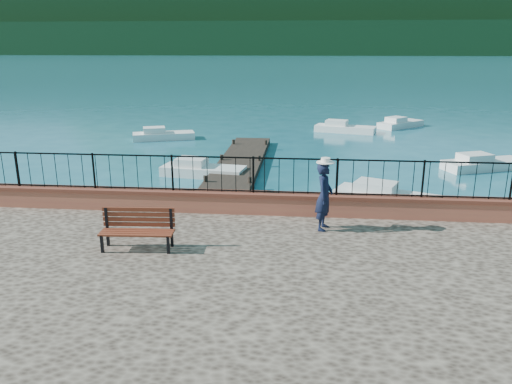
% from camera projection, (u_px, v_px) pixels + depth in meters
% --- Properties ---
extents(ground, '(2000.00, 2000.00, 0.00)m').
position_uv_depth(ground, '(249.00, 326.00, 10.33)').
color(ground, '#19596B').
rests_on(ground, ground).
extents(parapet, '(28.00, 0.46, 0.58)m').
position_uv_depth(parapet, '(264.00, 203.00, 13.44)').
color(parapet, '#B15C3F').
rests_on(parapet, promenade).
extents(railing, '(27.00, 0.05, 0.95)m').
position_uv_depth(railing, '(265.00, 176.00, 13.22)').
color(railing, black).
rests_on(railing, parapet).
extents(dock, '(2.00, 16.00, 0.30)m').
position_uv_depth(dock, '(234.00, 174.00, 21.93)').
color(dock, '#2D231C').
rests_on(dock, ground).
extents(far_forest, '(900.00, 60.00, 18.00)m').
position_uv_depth(far_forest, '(305.00, 39.00, 294.10)').
color(far_forest, black).
rests_on(far_forest, ground).
extents(foothills, '(900.00, 120.00, 44.00)m').
position_uv_depth(foothills, '(306.00, 20.00, 347.68)').
color(foothills, black).
rests_on(foothills, ground).
extents(park_bench, '(1.65, 0.63, 0.90)m').
position_uv_depth(park_bench, '(138.00, 237.00, 11.08)').
color(park_bench, black).
rests_on(park_bench, promenade).
extents(person, '(0.54, 0.69, 1.68)m').
position_uv_depth(person, '(324.00, 196.00, 12.13)').
color(person, black).
rests_on(person, promenade).
extents(hat, '(0.44, 0.44, 0.12)m').
position_uv_depth(hat, '(326.00, 160.00, 11.88)').
color(hat, white).
rests_on(hat, person).
extents(boat_0, '(3.82, 1.82, 0.80)m').
position_uv_depth(boat_0, '(203.00, 167.00, 22.05)').
color(boat_0, silver).
rests_on(boat_0, ground).
extents(boat_1, '(4.25, 2.83, 0.80)m').
position_uv_depth(boat_1, '(392.00, 194.00, 18.06)').
color(boat_1, silver).
rests_on(boat_1, ground).
extents(boat_2, '(4.15, 2.63, 0.80)m').
position_uv_depth(boat_2, '(485.00, 161.00, 23.22)').
color(boat_2, silver).
rests_on(boat_2, ground).
extents(boat_3, '(3.92, 2.42, 0.80)m').
position_uv_depth(boat_3, '(164.00, 133.00, 30.57)').
color(boat_3, silver).
rests_on(boat_3, ground).
extents(boat_4, '(4.13, 2.33, 0.80)m').
position_uv_depth(boat_4, '(345.00, 126.00, 33.12)').
color(boat_4, white).
rests_on(boat_4, ground).
extents(boat_5, '(3.54, 3.41, 0.80)m').
position_uv_depth(boat_5, '(401.00, 122.00, 35.06)').
color(boat_5, silver).
rests_on(boat_5, ground).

